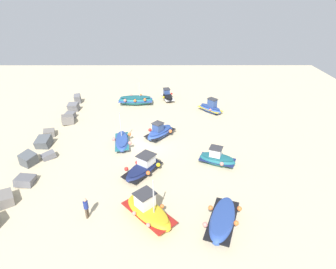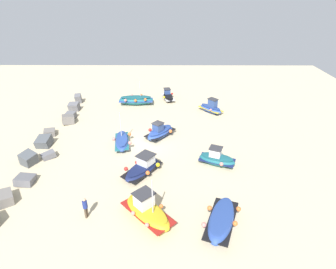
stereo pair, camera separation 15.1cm
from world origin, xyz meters
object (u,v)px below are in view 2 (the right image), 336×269
at_px(fishing_boat_1, 122,141).
at_px(fishing_boat_7, 147,211).
at_px(fishing_boat_4, 217,159).
at_px(fishing_boat_0, 143,167).
at_px(person_walking, 85,206).
at_px(fishing_boat_6, 221,220).
at_px(fishing_boat_5, 160,132).
at_px(fishing_boat_8, 168,96).
at_px(fishing_boat_3, 136,100).
at_px(fishing_boat_2, 211,108).

xyz_separation_m(fishing_boat_1, fishing_boat_7, (-9.50, -3.07, 0.18)).
bearing_deg(fishing_boat_4, fishing_boat_0, 34.07).
distance_m(fishing_boat_7, person_walking, 4.02).
xyz_separation_m(fishing_boat_6, person_walking, (0.81, 8.74, 0.34)).
xyz_separation_m(fishing_boat_5, person_walking, (-11.15, 4.52, 0.38)).
xyz_separation_m(fishing_boat_4, person_walking, (-6.26, 9.50, 0.36)).
distance_m(fishing_boat_1, fishing_boat_5, 3.97).
bearing_deg(fishing_boat_6, fishing_boat_1, -121.88).
bearing_deg(fishing_boat_5, fishing_boat_4, 84.89).
distance_m(fishing_boat_5, person_walking, 12.03).
bearing_deg(fishing_boat_8, fishing_boat_7, 163.15).
relative_size(fishing_boat_3, fishing_boat_7, 1.10).
bearing_deg(fishing_boat_1, fishing_boat_8, 151.57).
bearing_deg(fishing_boat_3, fishing_boat_6, 108.63).
relative_size(fishing_boat_4, person_walking, 2.11).
height_order(fishing_boat_0, fishing_boat_1, fishing_boat_1).
relative_size(fishing_boat_0, fishing_boat_1, 1.04).
bearing_deg(fishing_boat_5, fishing_boat_3, -119.71).
height_order(fishing_boat_4, fishing_boat_7, fishing_boat_7).
bearing_deg(fishing_boat_2, fishing_boat_8, -172.36).
distance_m(fishing_boat_4, fishing_boat_6, 7.12).
bearing_deg(fishing_boat_1, fishing_boat_2, 120.92).
relative_size(fishing_boat_0, fishing_boat_4, 1.17).
bearing_deg(fishing_boat_4, fishing_boat_1, 1.95).
height_order(fishing_boat_6, person_walking, person_walking).
xyz_separation_m(fishing_boat_4, fishing_boat_5, (4.88, 4.98, -0.02)).
bearing_deg(fishing_boat_7, fishing_boat_5, -45.56).
relative_size(fishing_boat_4, fishing_boat_6, 0.78).
xyz_separation_m(fishing_boat_2, fishing_boat_7, (-17.40, 6.44, 0.07)).
height_order(fishing_boat_0, fishing_boat_5, fishing_boat_5).
bearing_deg(fishing_boat_0, fishing_boat_5, 24.29).
xyz_separation_m(fishing_boat_2, fishing_boat_8, (4.26, 5.17, -0.12)).
distance_m(fishing_boat_0, fishing_boat_7, 5.09).
relative_size(fishing_boat_1, fishing_boat_4, 1.12).
xyz_separation_m(fishing_boat_0, fishing_boat_8, (16.62, -1.96, -0.07)).
bearing_deg(fishing_boat_0, fishing_boat_3, 43.39).
bearing_deg(fishing_boat_5, fishing_boat_0, 28.30).
bearing_deg(fishing_boat_7, fishing_boat_1, -25.06).
height_order(fishing_boat_5, person_walking, fishing_boat_5).
relative_size(fishing_boat_7, person_walking, 2.53).
bearing_deg(fishing_boat_1, fishing_boat_4, 60.92).
distance_m(fishing_boat_3, fishing_boat_8, 4.46).
xyz_separation_m(fishing_boat_6, fishing_boat_7, (0.74, 4.73, 0.06)).
relative_size(fishing_boat_3, fishing_boat_4, 1.32).
relative_size(fishing_boat_5, fishing_boat_6, 0.83).
xyz_separation_m(fishing_boat_0, fishing_boat_5, (6.18, -1.20, 0.01)).
distance_m(fishing_boat_8, person_walking, 22.22).
bearing_deg(fishing_boat_0, fishing_boat_6, -101.53).
height_order(fishing_boat_2, fishing_boat_7, fishing_boat_7).
xyz_separation_m(fishing_boat_3, person_walking, (-19.76, 1.21, 0.30)).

